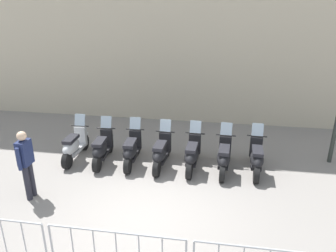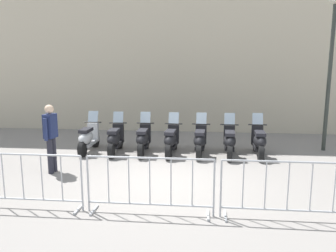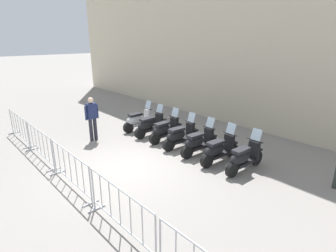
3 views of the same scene
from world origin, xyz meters
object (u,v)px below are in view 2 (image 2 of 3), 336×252
Objects in this scene: barrier_segment_1 at (23,181)px; barrier_segment_3 at (288,191)px; motorcycle_4 at (200,141)px; street_lamp at (331,58)px; motorcycle_2 at (143,140)px; officer_near_row_end at (51,135)px; motorcycle_1 at (115,139)px; motorcycle_5 at (229,142)px; motorcycle_3 at (171,140)px; barrier_segment_2 at (150,186)px; motorcycle_6 at (259,142)px; motorcycle_0 at (88,138)px.

barrier_segment_3 is (4.82, 0.06, 0.00)m from barrier_segment_1.
street_lamp is at bearing 15.78° from motorcycle_4.
barrier_segment_3 is at bearing -51.22° from motorcycle_2.
barrier_segment_3 is 1.34× the size of officer_near_row_end.
motorcycle_5 is (3.48, 0.07, 0.00)m from motorcycle_1.
motorcycle_3 is 4.14m from barrier_segment_2.
motorcycle_6 is (2.62, 0.13, 0.00)m from motorcycle_3.
motorcycle_5 reaches higher than barrier_segment_3.
motorcycle_1 is 1.00× the size of motorcycle_3.
motorcycle_3 is at bearing 1.02° from motorcycle_1.
motorcycle_1 is 1.00× the size of motorcycle_2.
officer_near_row_end is at bearing 158.46° from barrier_segment_3.
barrier_segment_3 is at bearing -114.19° from street_lamp.
motorcycle_3 is 1.00× the size of motorcycle_4.
motorcycle_6 is at bearing 58.97° from barrier_segment_2.
motorcycle_3 is at bearing -1.83° from motorcycle_2.
officer_near_row_end reaches higher than barrier_segment_1.
motorcycle_3 is 3.51m from officer_near_row_end.
motorcycle_3 is at bearing 60.50° from barrier_segment_1.
barrier_segment_1 is at bearing -127.54° from motorcycle_4.
motorcycle_4 is 0.36× the size of street_lamp.
barrier_segment_1 is 0.49× the size of street_lamp.
barrier_segment_1 is at bearing -119.50° from motorcycle_3.
motorcycle_5 is at bearing 24.37° from officer_near_row_end.
motorcycle_0 is 0.74× the size of barrier_segment_3.
officer_near_row_end is (-3.69, -2.07, 0.53)m from motorcycle_4.
barrier_segment_1 is at bearing -86.49° from motorcycle_0.
motorcycle_3 is at bearing -178.83° from motorcycle_5.
motorcycle_1 and motorcycle_4 have the same top height.
barrier_segment_2 is 3.59m from officer_near_row_end.
officer_near_row_end reaches higher than motorcycle_3.
barrier_segment_1 is 4.82m from barrier_segment_3.
motorcycle_3 and motorcycle_5 have the same top height.
barrier_segment_2 is (-2.57, -4.27, 0.07)m from motorcycle_6.
barrier_segment_1 is 2.23m from officer_near_row_end.
motorcycle_2 is at bearing -179.83° from motorcycle_5.
motorcycle_0 is 0.88m from motorcycle_1.
street_lamp reaches higher than barrier_segment_2.
barrier_segment_2 is at bearing -132.05° from street_lamp.
motorcycle_2 and motorcycle_5 have the same top height.
motorcycle_1 is 2.33m from officer_near_row_end.
street_lamp is (7.44, 1.14, 2.48)m from motorcycle_0.
motorcycle_1 reaches higher than barrier_segment_2.
motorcycle_6 reaches higher than barrier_segment_2.
motorcycle_1 is 1.00× the size of motorcycle_6.
motorcycle_2 reaches higher than barrier_segment_2.
street_lamp reaches higher than barrier_segment_1.
motorcycle_0 is 4.36m from motorcycle_5.
motorcycle_6 is at bearing 40.80° from barrier_segment_1.
motorcycle_4 is at bearing 110.94° from barrier_segment_3.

